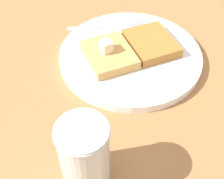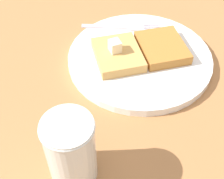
% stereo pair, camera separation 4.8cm
% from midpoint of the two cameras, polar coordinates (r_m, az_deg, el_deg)
% --- Properties ---
extents(table_surface, '(1.30, 1.30, 0.02)m').
position_cam_midpoint_polar(table_surface, '(0.53, 2.30, -2.78)').
color(table_surface, '#A56F40').
rests_on(table_surface, ground).
extents(plate, '(0.27, 0.27, 0.02)m').
position_cam_midpoint_polar(plate, '(0.59, 1.04, 6.15)').
color(plate, white).
rests_on(plate, table_surface).
extents(toast_slice_left, '(0.10, 0.11, 0.02)m').
position_cam_midpoint_polar(toast_slice_left, '(0.57, -2.89, 6.26)').
color(toast_slice_left, tan).
rests_on(toast_slice_left, plate).
extents(toast_slice_middle, '(0.10, 0.11, 0.02)m').
position_cam_midpoint_polar(toast_slice_middle, '(0.60, 4.86, 8.30)').
color(toast_slice_middle, '#B27230').
rests_on(toast_slice_middle, plate).
extents(butter_pat_primary, '(0.03, 0.03, 0.02)m').
position_cam_midpoint_polar(butter_pat_primary, '(0.56, -3.57, 7.80)').
color(butter_pat_primary, '#F7EBC3').
rests_on(butter_pat_primary, toast_slice_left).
extents(fork, '(0.16, 0.03, 0.00)m').
position_cam_midpoint_polar(fork, '(0.65, -2.30, 11.32)').
color(fork, silver).
rests_on(fork, plate).
extents(syrup_jar, '(0.07, 0.07, 0.11)m').
position_cam_midpoint_polar(syrup_jar, '(0.41, -8.49, -12.30)').
color(syrup_jar, '#5D2C0E').
rests_on(syrup_jar, table_surface).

